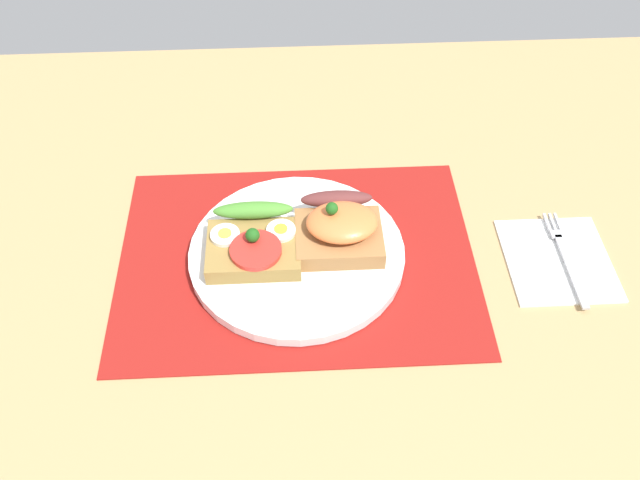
% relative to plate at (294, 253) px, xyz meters
% --- Properties ---
extents(ground_plane, '(1.20, 0.90, 0.03)m').
position_rel_plate_xyz_m(ground_plane, '(0.00, 0.00, -0.03)').
color(ground_plane, tan).
extents(placemat, '(0.41, 0.30, 0.00)m').
position_rel_plate_xyz_m(placemat, '(0.00, 0.00, -0.01)').
color(placemat, maroon).
rests_on(placemat, ground_plane).
extents(plate, '(0.25, 0.25, 0.01)m').
position_rel_plate_xyz_m(plate, '(0.00, 0.00, 0.00)').
color(plate, white).
rests_on(plate, placemat).
extents(sandwich_egg_tomato, '(0.10, 0.10, 0.04)m').
position_rel_plate_xyz_m(sandwich_egg_tomato, '(-0.05, -0.00, 0.02)').
color(sandwich_egg_tomato, olive).
rests_on(sandwich_egg_tomato, plate).
extents(sandwich_salmon, '(0.10, 0.09, 0.06)m').
position_rel_plate_xyz_m(sandwich_salmon, '(0.05, 0.01, 0.03)').
color(sandwich_salmon, '#9C6C3D').
rests_on(sandwich_salmon, plate).
extents(napkin, '(0.12, 0.13, 0.01)m').
position_rel_plate_xyz_m(napkin, '(0.30, -0.02, -0.01)').
color(napkin, white).
rests_on(napkin, ground_plane).
extents(fork, '(0.02, 0.14, 0.00)m').
position_rel_plate_xyz_m(fork, '(0.31, -0.02, -0.00)').
color(fork, '#B7B7BC').
rests_on(fork, napkin).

